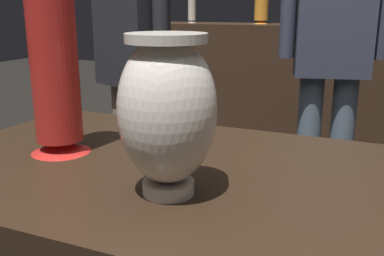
# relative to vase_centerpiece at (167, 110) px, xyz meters

# --- Properties ---
(back_display_shelf) EXTENTS (2.60, 0.40, 0.99)m
(back_display_shelf) POSITION_rel_vase_centerpiece_xyz_m (0.03, 2.32, -0.45)
(back_display_shelf) COLOR #382619
(back_display_shelf) RESTS_ON ground_plane
(vase_centerpiece) EXTENTS (0.16, 0.16, 0.26)m
(vase_centerpiece) POSITION_rel_vase_centerpiece_xyz_m (0.00, 0.00, 0.00)
(vase_centerpiece) COLOR silver
(vase_centerpiece) RESTS_ON display_plinth
(vase_tall_behind) EXTENTS (0.13, 0.13, 0.43)m
(vase_tall_behind) POSITION_rel_vase_centerpiece_xyz_m (-0.31, 0.10, 0.06)
(vase_tall_behind) COLOR red
(vase_tall_behind) RESTS_ON display_plinth
(shelf_vase_left) EXTENTS (0.10, 0.10, 0.27)m
(shelf_vase_left) POSITION_rel_vase_centerpiece_xyz_m (-0.49, 2.36, 0.18)
(shelf_vase_left) COLOR orange
(shelf_vase_left) RESTS_ON back_display_shelf
(shelf_vase_far_left) EXTENTS (0.07, 0.07, 0.17)m
(shelf_vase_far_left) POSITION_rel_vase_centerpiece_xyz_m (-1.01, 2.40, 0.13)
(shelf_vase_far_left) COLOR silver
(shelf_vase_far_left) RESTS_ON back_display_shelf
(shelf_vase_center) EXTENTS (0.08, 0.08, 0.28)m
(shelf_vase_center) POSITION_rel_vase_centerpiece_xyz_m (0.03, 2.30, 0.18)
(shelf_vase_center) COLOR orange
(shelf_vase_center) RESTS_ON back_display_shelf
(visitor_near_left) EXTENTS (0.44, 0.28, 1.54)m
(visitor_near_left) POSITION_rel_vase_centerpiece_xyz_m (-0.73, 1.10, -0.04)
(visitor_near_left) COLOR #846B56
(visitor_near_left) RESTS_ON ground_plane
(visitor_center_back) EXTENTS (0.46, 0.25, 1.62)m
(visitor_center_back) POSITION_rel_vase_centerpiece_xyz_m (0.08, 1.46, 0.01)
(visitor_center_back) COLOR slate
(visitor_center_back) RESTS_ON ground_plane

